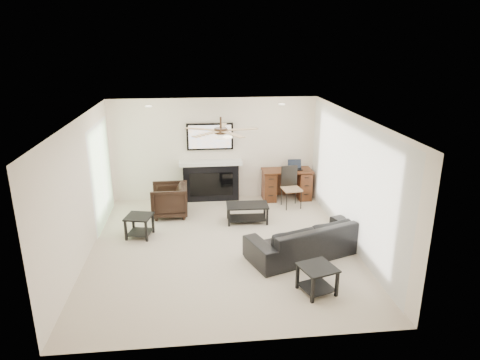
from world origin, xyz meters
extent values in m
plane|color=#BDAC98|center=(0.00, 0.00, 0.00)|extent=(5.50, 5.50, 0.00)
cube|color=white|center=(0.00, 0.00, 2.50)|extent=(5.00, 5.50, 0.04)
cube|color=silver|center=(0.00, 2.75, 1.25)|extent=(5.00, 0.04, 2.50)
cube|color=silver|center=(0.00, -2.75, 1.25)|extent=(5.00, 0.04, 2.50)
cube|color=silver|center=(-2.50, 0.00, 1.25)|extent=(0.04, 5.50, 2.50)
cube|color=silver|center=(2.50, 0.00, 1.25)|extent=(0.04, 5.50, 2.50)
cube|color=silver|center=(2.45, 0.10, 1.23)|extent=(0.04, 5.10, 2.40)
cube|color=#93BC89|center=(-2.46, 1.55, 1.05)|extent=(0.04, 1.80, 2.10)
cylinder|color=#382619|center=(0.00, 0.10, 2.25)|extent=(1.40, 1.40, 0.30)
imported|color=black|center=(1.51, -0.46, 0.32)|extent=(2.37, 1.57, 0.64)
imported|color=black|center=(-1.09, 1.69, 0.36)|extent=(0.80, 0.78, 0.73)
cube|color=black|center=(0.61, 1.14, 0.20)|extent=(0.91, 0.52, 0.40)
cube|color=black|center=(1.36, -1.71, 0.23)|extent=(0.65, 0.65, 0.45)
cube|color=black|center=(-1.64, 0.64, 0.23)|extent=(0.60, 0.60, 0.45)
cube|color=black|center=(-0.11, 2.58, 0.95)|extent=(1.52, 0.34, 1.91)
cube|color=#37200D|center=(1.76, 2.45, 0.38)|extent=(1.22, 0.56, 0.76)
cube|color=black|center=(1.76, 1.90, 0.48)|extent=(0.48, 0.49, 0.97)
cube|color=black|center=(1.96, 2.43, 0.88)|extent=(0.33, 0.24, 0.23)
camera|label=1|loc=(-0.46, -7.42, 3.80)|focal=32.00mm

